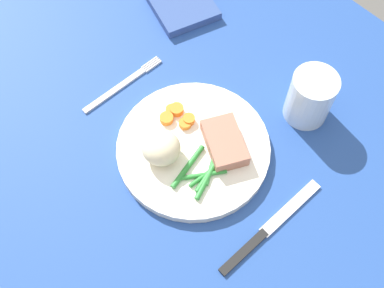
{
  "coord_description": "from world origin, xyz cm",
  "views": [
    {
      "loc": [
        24.36,
        -23.56,
        69.56
      ],
      "look_at": [
        -1.31,
        -0.28,
        4.6
      ],
      "focal_mm": 44.16,
      "sensor_mm": 36.0,
      "label": 1
    }
  ],
  "objects_px": {
    "meat_portion": "(224,143)",
    "water_glass": "(309,99)",
    "fork": "(122,85)",
    "napkin": "(183,6)",
    "dinner_plate": "(192,149)",
    "knife": "(268,229)"
  },
  "relations": [
    {
      "from": "meat_portion",
      "to": "water_glass",
      "type": "distance_m",
      "value": 0.16
    },
    {
      "from": "fork",
      "to": "napkin",
      "type": "height_order",
      "value": "napkin"
    },
    {
      "from": "dinner_plate",
      "to": "meat_portion",
      "type": "relative_size",
      "value": 2.87
    },
    {
      "from": "dinner_plate",
      "to": "fork",
      "type": "relative_size",
      "value": 1.47
    },
    {
      "from": "napkin",
      "to": "water_glass",
      "type": "bearing_deg",
      "value": -0.51
    },
    {
      "from": "dinner_plate",
      "to": "fork",
      "type": "bearing_deg",
      "value": -179.17
    },
    {
      "from": "fork",
      "to": "water_glass",
      "type": "bearing_deg",
      "value": 41.75
    },
    {
      "from": "water_glass",
      "to": "napkin",
      "type": "height_order",
      "value": "water_glass"
    },
    {
      "from": "knife",
      "to": "water_glass",
      "type": "xyz_separation_m",
      "value": [
        -0.1,
        0.19,
        0.04
      ]
    },
    {
      "from": "water_glass",
      "to": "napkin",
      "type": "bearing_deg",
      "value": 179.49
    },
    {
      "from": "water_glass",
      "to": "knife",
      "type": "bearing_deg",
      "value": -62.74
    },
    {
      "from": "dinner_plate",
      "to": "knife",
      "type": "distance_m",
      "value": 0.17
    },
    {
      "from": "fork",
      "to": "napkin",
      "type": "relative_size",
      "value": 1.51
    },
    {
      "from": "dinner_plate",
      "to": "napkin",
      "type": "distance_m",
      "value": 0.31
    },
    {
      "from": "meat_portion",
      "to": "fork",
      "type": "relative_size",
      "value": 0.51
    },
    {
      "from": "dinner_plate",
      "to": "meat_portion",
      "type": "height_order",
      "value": "meat_portion"
    },
    {
      "from": "water_glass",
      "to": "napkin",
      "type": "xyz_separation_m",
      "value": [
        -0.31,
        0.0,
        -0.03
      ]
    },
    {
      "from": "knife",
      "to": "napkin",
      "type": "height_order",
      "value": "napkin"
    },
    {
      "from": "water_glass",
      "to": "napkin",
      "type": "relative_size",
      "value": 0.83
    },
    {
      "from": "knife",
      "to": "fork",
      "type": "bearing_deg",
      "value": 177.25
    },
    {
      "from": "meat_portion",
      "to": "knife",
      "type": "relative_size",
      "value": 0.42
    },
    {
      "from": "water_glass",
      "to": "dinner_plate",
      "type": "bearing_deg",
      "value": -110.75
    }
  ]
}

